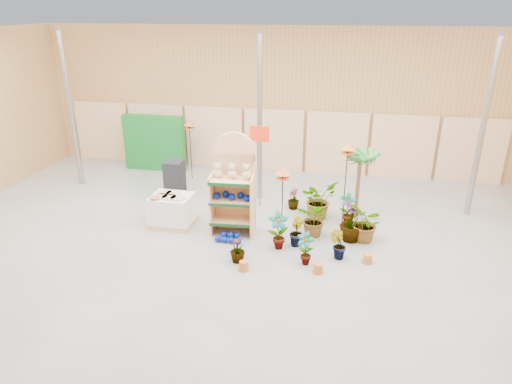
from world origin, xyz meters
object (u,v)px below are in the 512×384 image
display_shelf (234,188)px  pallet_stack (172,210)px  potted_plant_2 (315,219)px  bird_table_front (283,174)px

display_shelf → pallet_stack: size_ratio=2.23×
potted_plant_2 → display_shelf: bearing=-177.4°
display_shelf → bird_table_front: bearing=-23.0°
bird_table_front → potted_plant_2: 1.52m
pallet_stack → bird_table_front: 3.10m
display_shelf → potted_plant_2: bearing=-1.8°
pallet_stack → potted_plant_2: 3.50m
potted_plant_2 → pallet_stack: bearing=-178.8°
pallet_stack → bird_table_front: (2.78, -0.42, 1.30)m
display_shelf → potted_plant_2: display_shelf is taller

